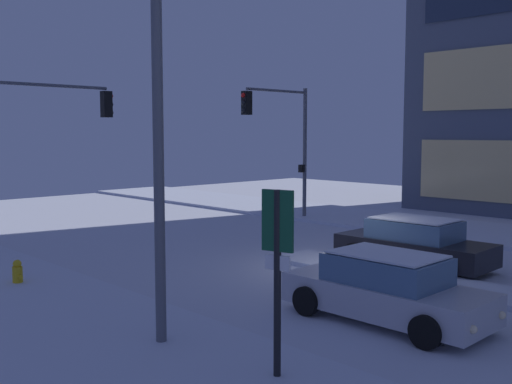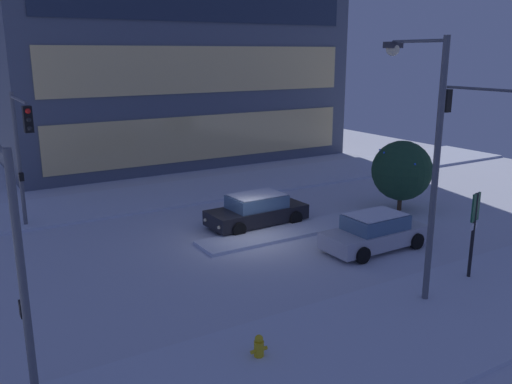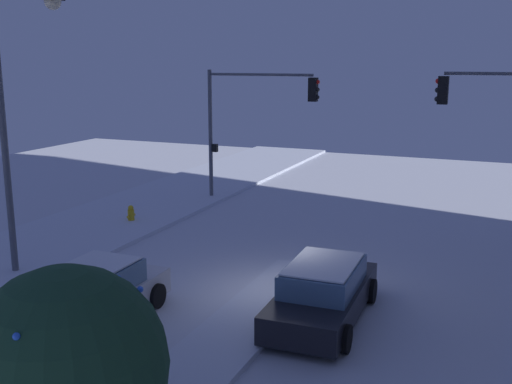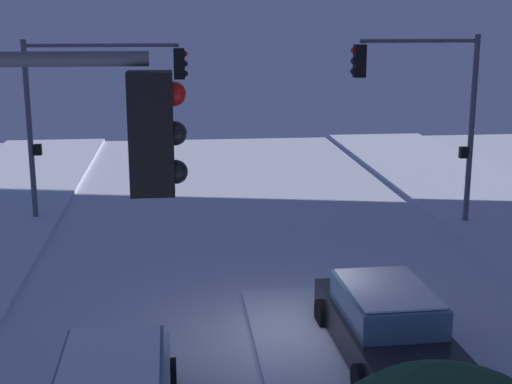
# 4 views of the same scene
# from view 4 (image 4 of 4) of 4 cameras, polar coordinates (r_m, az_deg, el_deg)

# --- Properties ---
(ground) EXTENTS (52.00, 52.00, 0.00)m
(ground) POSITION_cam_4_polar(r_m,az_deg,el_deg) (15.97, 2.61, -11.07)
(ground) COLOR silver
(median_strip) EXTENTS (9.00, 1.80, 0.14)m
(median_strip) POSITION_cam_4_polar(r_m,az_deg,el_deg) (14.06, 4.37, -14.39)
(median_strip) COLOR silver
(median_strip) RESTS_ON ground
(car_far) EXTENTS (4.80, 2.19, 1.49)m
(car_far) POSITION_cam_4_polar(r_m,az_deg,el_deg) (14.93, 10.08, -10.10)
(car_far) COLOR black
(car_far) RESTS_ON ground
(traffic_light_corner_near_left) EXTENTS (0.32, 5.29, 5.95)m
(traffic_light_corner_near_left) POSITION_cam_4_polar(r_m,az_deg,el_deg) (24.55, -12.67, 7.33)
(traffic_light_corner_near_left) COLOR #565960
(traffic_light_corner_near_left) RESTS_ON ground
(traffic_light_corner_far_left) EXTENTS (0.32, 4.11, 6.12)m
(traffic_light_corner_far_left) POSITION_cam_4_polar(r_m,az_deg,el_deg) (23.73, 13.17, 7.19)
(traffic_light_corner_far_left) COLOR #565960
(traffic_light_corner_far_left) RESTS_ON ground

